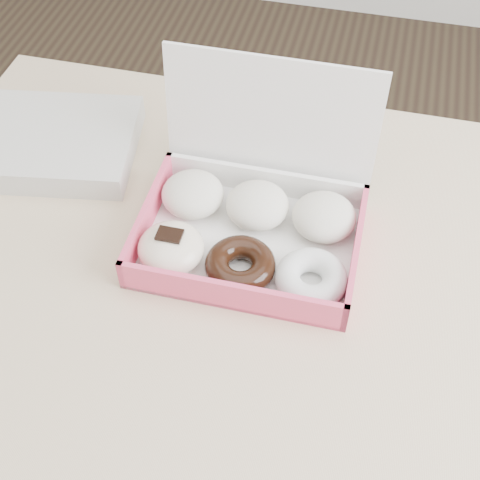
# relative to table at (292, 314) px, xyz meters

# --- Properties ---
(table) EXTENTS (1.20, 0.80, 0.75)m
(table) POSITION_rel_table_xyz_m (0.00, 0.00, 0.00)
(table) COLOR tan
(table) RESTS_ON ground
(donut_box) EXTENTS (0.30, 0.25, 0.22)m
(donut_box) POSITION_rel_table_xyz_m (-0.08, 0.06, 0.11)
(donut_box) COLOR white
(donut_box) RESTS_ON table
(newspapers) EXTENTS (0.28, 0.24, 0.04)m
(newspapers) POSITION_rel_table_xyz_m (-0.42, 0.17, 0.10)
(newspapers) COLOR beige
(newspapers) RESTS_ON table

